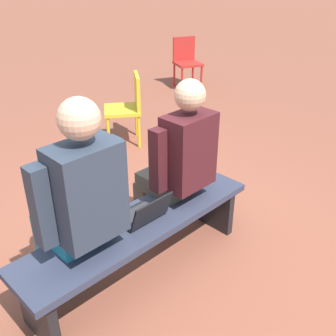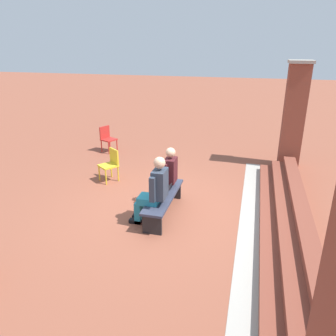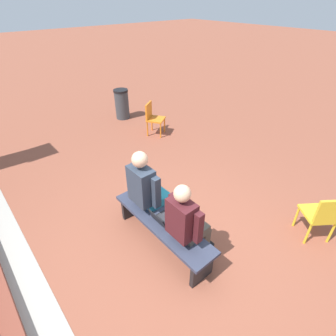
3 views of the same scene
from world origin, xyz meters
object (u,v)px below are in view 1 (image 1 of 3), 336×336
(plastic_chair_by_pillar, at_px, (128,105))
(plastic_chair_near_bench_right, at_px, (186,59))
(laptop, at_px, (143,214))
(bench, at_px, (141,232))
(person_student, at_px, (177,162))
(person_adult, at_px, (78,203))

(plastic_chair_by_pillar, xyz_separation_m, plastic_chair_near_bench_right, (-2.25, -1.14, 0.00))
(plastic_chair_by_pillar, bearing_deg, plastic_chair_near_bench_right, -153.18)
(laptop, relative_size, plastic_chair_by_pillar, 0.38)
(bench, relative_size, laptop, 5.62)
(person_student, bearing_deg, bench, 9.01)
(bench, bearing_deg, person_adult, -9.93)
(bench, xyz_separation_m, person_adult, (0.41, -0.07, 0.39))
(person_student, relative_size, plastic_chair_by_pillar, 1.60)
(plastic_chair_by_pillar, relative_size, plastic_chair_near_bench_right, 1.00)
(person_adult, relative_size, laptop, 4.43)
(person_student, distance_m, plastic_chair_by_pillar, 2.04)
(laptop, xyz_separation_m, plastic_chair_near_bench_right, (-3.66, -2.98, -0.02))
(laptop, bearing_deg, person_adult, -11.09)
(person_student, xyz_separation_m, plastic_chair_by_pillar, (-1.00, -1.76, -0.24))
(plastic_chair_near_bench_right, bearing_deg, person_student, 41.75)
(person_student, xyz_separation_m, person_adult, (0.84, -0.00, 0.03))
(person_student, relative_size, plastic_chair_near_bench_right, 1.60)
(plastic_chair_near_bench_right, bearing_deg, laptop, 39.17)
(plastic_chair_near_bench_right, bearing_deg, bench, 38.92)
(bench, bearing_deg, plastic_chair_near_bench_right, -141.08)
(person_adult, distance_m, laptop, 0.50)
(person_adult, height_order, plastic_chair_by_pillar, person_adult)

